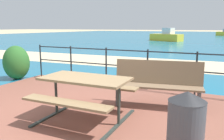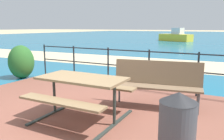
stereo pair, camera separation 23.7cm
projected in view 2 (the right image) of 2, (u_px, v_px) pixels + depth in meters
name	position (u px, v px, depth m)	size (l,w,h in m)	color
ground_plane	(74.00, 120.00, 4.15)	(240.00, 240.00, 0.00)	tan
patio_paving	(74.00, 118.00, 4.14)	(6.40, 5.20, 0.06)	brown
sea_water	(219.00, 37.00, 38.83)	(90.00, 90.00, 0.01)	#196B8E
beach_strip	(170.00, 64.00, 10.24)	(54.00, 3.38, 0.01)	beige
picnic_table	(82.00, 87.00, 3.96)	(1.52, 1.42, 0.75)	#8C704C
park_bench	(157.00, 80.00, 4.58)	(1.80, 0.72, 0.93)	#7A6047
railing_fence	(128.00, 63.00, 6.07)	(5.94, 0.04, 1.04)	#1E2328
trash_bin	(177.00, 126.00, 2.74)	(0.45, 0.45, 0.85)	#4C4C51
shrub_left	(21.00, 62.00, 7.44)	(0.81, 0.81, 1.08)	#2D6628
boat_near	(175.00, 37.00, 26.84)	(4.46, 2.77, 1.54)	yellow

